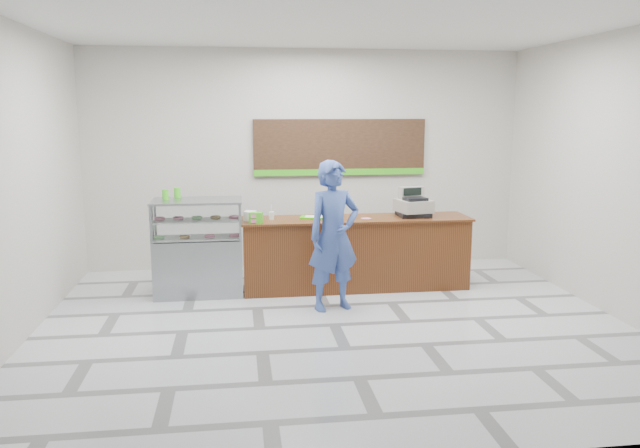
{
  "coord_description": "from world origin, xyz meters",
  "views": [
    {
      "loc": [
        -1.12,
        -7.04,
        2.51
      ],
      "look_at": [
        -0.05,
        0.9,
        1.07
      ],
      "focal_mm": 35.0,
      "sensor_mm": 36.0,
      "label": 1
    }
  ],
  "objects": [
    {
      "name": "sales_counter",
      "position": [
        0.55,
        1.55,
        0.52
      ],
      "size": [
        3.26,
        0.76,
        1.03
      ],
      "color": "#662E13",
      "rests_on": "floor"
    },
    {
      "name": "green_cup_right",
      "position": [
        -1.95,
        1.79,
        1.4
      ],
      "size": [
        0.09,
        0.09,
        0.14
      ],
      "primitive_type": "cylinder",
      "color": "#3FC11A",
      "rests_on": "display_case"
    },
    {
      "name": "display_case",
      "position": [
        -1.67,
        1.55,
        0.68
      ],
      "size": [
        1.22,
        0.72,
        1.33
      ],
      "color": "gray",
      "rests_on": "floor"
    },
    {
      "name": "green_cup_left",
      "position": [
        -2.09,
        1.64,
        1.4
      ],
      "size": [
        0.09,
        0.09,
        0.14
      ],
      "primitive_type": "cylinder",
      "color": "#3FC11A",
      "rests_on": "display_case"
    },
    {
      "name": "donut_decal",
      "position": [
        0.68,
        1.46,
        1.03
      ],
      "size": [
        0.15,
        0.15,
        0.0
      ],
      "primitive_type": "cylinder",
      "color": "pink",
      "rests_on": "sales_counter"
    },
    {
      "name": "customer",
      "position": [
        0.09,
        0.64,
        0.96
      ],
      "size": [
        0.8,
        0.65,
        1.92
      ],
      "primitive_type": "imported",
      "rotation": [
        0.0,
        0.0,
        0.3
      ],
      "color": "#39519A",
      "rests_on": "floor"
    },
    {
      "name": "menu_board",
      "position": [
        0.55,
        2.96,
        1.93
      ],
      "size": [
        2.8,
        0.06,
        0.9
      ],
      "color": "black",
      "rests_on": "back_wall"
    },
    {
      "name": "floor",
      "position": [
        0.0,
        0.0,
        0.0
      ],
      "size": [
        7.0,
        7.0,
        0.0
      ],
      "primitive_type": "plane",
      "color": "silver",
      "rests_on": "ground"
    },
    {
      "name": "back_wall",
      "position": [
        0.0,
        3.0,
        1.75
      ],
      "size": [
        7.0,
        0.0,
        7.0
      ],
      "primitive_type": "plane",
      "rotation": [
        1.57,
        0.0,
        0.0
      ],
      "color": "beige",
      "rests_on": "floor"
    },
    {
      "name": "serving_tray",
      "position": [
        -0.06,
        1.63,
        1.04
      ],
      "size": [
        0.39,
        0.32,
        0.02
      ],
      "rotation": [
        0.0,
        0.0,
        -0.22
      ],
      "color": "#2EBE01",
      "rests_on": "sales_counter"
    },
    {
      "name": "promo_box",
      "position": [
        -0.87,
        1.29,
        1.11
      ],
      "size": [
        0.2,
        0.16,
        0.15
      ],
      "primitive_type": "cube",
      "rotation": [
        0.0,
        0.0,
        -0.35
      ],
      "color": "#3FC11A",
      "rests_on": "sales_counter"
    },
    {
      "name": "card_terminal",
      "position": [
        1.54,
        1.41,
        1.05
      ],
      "size": [
        0.11,
        0.17,
        0.04
      ],
      "primitive_type": "cube",
      "rotation": [
        0.0,
        0.0,
        -0.21
      ],
      "color": "black",
      "rests_on": "sales_counter"
    },
    {
      "name": "straw_cup",
      "position": [
        -0.65,
        1.55,
        1.08
      ],
      "size": [
        0.07,
        0.07,
        0.11
      ],
      "primitive_type": "cylinder",
      "color": "silver",
      "rests_on": "sales_counter"
    },
    {
      "name": "ceiling",
      "position": [
        0.0,
        0.0,
        3.5
      ],
      "size": [
        7.0,
        7.0,
        0.0
      ],
      "primitive_type": "plane",
      "rotation": [
        3.14,
        0.0,
        0.0
      ],
      "color": "silver",
      "rests_on": "back_wall"
    },
    {
      "name": "cash_register",
      "position": [
        1.39,
        1.58,
        1.19
      ],
      "size": [
        0.52,
        0.54,
        0.41
      ],
      "rotation": [
        0.0,
        0.0,
        0.21
      ],
      "color": "black",
      "rests_on": "sales_counter"
    },
    {
      "name": "napkin_box",
      "position": [
        -0.95,
        1.51,
        1.1
      ],
      "size": [
        0.19,
        0.19,
        0.13
      ],
      "primitive_type": "cube",
      "rotation": [
        0.0,
        0.0,
        -0.23
      ],
      "color": "white",
      "rests_on": "sales_counter"
    }
  ]
}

